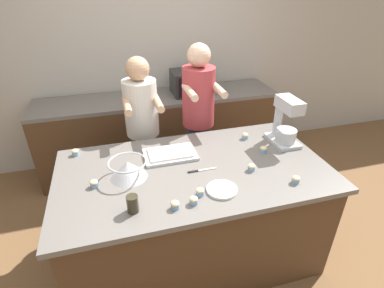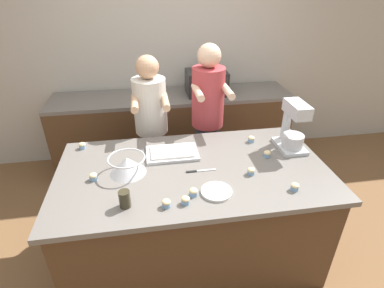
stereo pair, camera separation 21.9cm
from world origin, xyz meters
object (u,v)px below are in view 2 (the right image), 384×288
Objects in this scene: cupcake_2 at (193,192)px; cupcake_8 at (185,200)px; person_left at (152,131)px; drinking_glass at (125,199)px; stand_mixer at (293,129)px; cupcake_6 at (295,187)px; mixing_bowl at (127,165)px; microwave_oven at (206,82)px; cupcake_7 at (251,171)px; baking_tray at (172,153)px; small_plate at (216,192)px; knife at (199,171)px; cupcake_5 at (267,154)px; cupcake_4 at (166,203)px; cupcake_0 at (82,145)px; cupcake_1 at (251,139)px; cupcake_3 at (93,177)px; person_right at (207,123)px.

cupcake_2 is 1.00× the size of cupcake_8.
drinking_glass is at bearing -100.33° from person_left.
stand_mixer is 0.60m from cupcake_6.
mixing_bowl is at bearing 142.14° from cupcake_2.
cupcake_7 is at bearing -89.97° from microwave_oven.
cupcake_8 is at bearing -87.83° from baking_tray.
baking_tray is 1.99× the size of small_plate.
cupcake_5 is (0.57, 0.11, 0.02)m from knife.
cupcake_5 is at bearing 36.77° from small_plate.
baking_tray is 7.47× the size of cupcake_4.
cupcake_0 is 1.00× the size of cupcake_6.
small_plate is (0.38, -1.11, 0.08)m from person_left.
knife is (0.31, -0.85, 0.08)m from person_left.
stand_mixer reaches higher than knife.
cupcake_4 is (-0.10, -0.61, 0.01)m from baking_tray.
small_plate is (0.59, 0.04, -0.05)m from drinking_glass.
cupcake_8 is at bearing -149.86° from stand_mixer.
person_left is at bearing 110.20° from knife.
cupcake_7 is (-0.16, -0.46, 0.00)m from cupcake_1.
cupcake_8 is (-0.96, -0.55, -0.15)m from stand_mixer.
cupcake_8 is at bearing -30.15° from cupcake_3.
drinking_glass is 2.07× the size of cupcake_1.
cupcake_0 is (-0.38, 0.41, -0.04)m from mixing_bowl.
cupcake_6 is (1.49, -0.80, 0.00)m from cupcake_0.
drinking_glass is (-0.21, -1.15, 0.13)m from person_left.
person_right is 3.98× the size of baking_tray.
stand_mixer is 1.95× the size of small_plate.
cupcake_3 is (-0.23, 0.31, -0.03)m from drinking_glass.
baking_tray is at bearing 80.72° from cupcake_4.
person_right is 1.20m from cupcake_0.
stand_mixer is 1.33m from mixing_bowl.
mixing_bowl is 0.52m from knife.
microwave_oven is 1.63m from cupcake_7.
cupcake_0 is at bearing 171.20° from stand_mixer.
drinking_glass is at bearing 179.07° from cupcake_6.
cupcake_6 is at bearing -111.72° from stand_mixer.
person_left is 1.20m from cupcake_8.
cupcake_4 reaches higher than baking_tray.
drinking_glass is 0.60m from knife.
person_right is at bearing 73.69° from cupcake_2.
person_right reaches higher than cupcake_5.
knife is (0.17, -0.26, -0.02)m from baking_tray.
knife is 3.99× the size of cupcake_8.
cupcake_1 is at bearing -82.09° from microwave_oven.
person_right reaches higher than cupcake_6.
cupcake_4 is 1.00× the size of cupcake_8.
person_left is 5.75× the size of mixing_bowl.
cupcake_5 reaches higher than baking_tray.
small_plate is 0.87m from cupcake_3.
cupcake_4 is 0.86m from cupcake_6.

